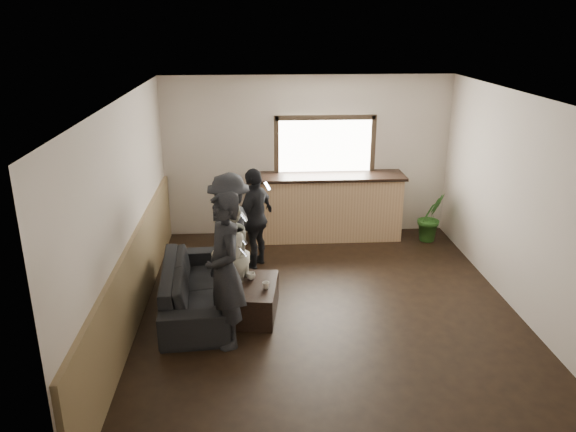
{
  "coord_description": "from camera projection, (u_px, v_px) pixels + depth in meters",
  "views": [
    {
      "loc": [
        -0.95,
        -6.56,
        3.68
      ],
      "look_at": [
        -0.5,
        0.4,
        1.22
      ],
      "focal_mm": 35.0,
      "sensor_mm": 36.0,
      "label": 1
    }
  ],
  "objects": [
    {
      "name": "person_b",
      "position": [
        228.0,
        255.0,
        7.32
      ],
      "size": [
        0.79,
        0.89,
        1.53
      ],
      "rotation": [
        0.0,
        0.0,
        -1.91
      ],
      "color": "#B1B2A1",
      "rests_on": "ground"
    },
    {
      "name": "cup_b",
      "position": [
        266.0,
        285.0,
        7.16
      ],
      "size": [
        0.13,
        0.13,
        0.09
      ],
      "primitive_type": "imported",
      "rotation": [
        0.0,
        0.0,
        0.54
      ],
      "color": "silver",
      "rests_on": "coffee_table"
    },
    {
      "name": "coffee_table",
      "position": [
        256.0,
        299.0,
        7.34
      ],
      "size": [
        0.64,
        1.01,
        0.42
      ],
      "primitive_type": "cube",
      "rotation": [
        0.0,
        0.0,
        -0.13
      ],
      "color": "black",
      "rests_on": "ground"
    },
    {
      "name": "ground",
      "position": [
        328.0,
        312.0,
        7.46
      ],
      "size": [
        5.0,
        6.0,
        0.01
      ],
      "primitive_type": "cube",
      "color": "black"
    },
    {
      "name": "cup_a",
      "position": [
        251.0,
        276.0,
        7.41
      ],
      "size": [
        0.15,
        0.15,
        0.09
      ],
      "primitive_type": "imported",
      "rotation": [
        0.0,
        0.0,
        1.18
      ],
      "color": "silver",
      "rests_on": "coffee_table"
    },
    {
      "name": "bar_counter",
      "position": [
        325.0,
        203.0,
        9.8
      ],
      "size": [
        2.7,
        0.68,
        2.13
      ],
      "color": "tan",
      "rests_on": "ground"
    },
    {
      "name": "person_d",
      "position": [
        255.0,
        218.0,
        8.62
      ],
      "size": [
        0.8,
        0.99,
        1.57
      ],
      "rotation": [
        0.0,
        0.0,
        -2.11
      ],
      "color": "black",
      "rests_on": "ground"
    },
    {
      "name": "room_shell",
      "position": [
        271.0,
        208.0,
        6.93
      ],
      "size": [
        5.01,
        6.01,
        2.8
      ],
      "color": "silver",
      "rests_on": "ground"
    },
    {
      "name": "person_a",
      "position": [
        225.0,
        271.0,
        6.46
      ],
      "size": [
        0.64,
        0.79,
        1.88
      ],
      "rotation": [
        0.0,
        0.0,
        -1.25
      ],
      "color": "black",
      "rests_on": "ground"
    },
    {
      "name": "potted_plant",
      "position": [
        431.0,
        217.0,
        9.73
      ],
      "size": [
        0.58,
        0.53,
        0.86
      ],
      "primitive_type": "imported",
      "rotation": [
        0.0,
        0.0,
        0.37
      ],
      "color": "#2D6623",
      "rests_on": "ground"
    },
    {
      "name": "person_c",
      "position": [
        230.0,
        230.0,
        7.98
      ],
      "size": [
        0.95,
        1.22,
        1.67
      ],
      "rotation": [
        0.0,
        0.0,
        -1.92
      ],
      "color": "black",
      "rests_on": "ground"
    },
    {
      "name": "sofa",
      "position": [
        195.0,
        287.0,
        7.46
      ],
      "size": [
        1.0,
        2.21,
        0.63
      ],
      "primitive_type": "imported",
      "rotation": [
        0.0,
        0.0,
        1.65
      ],
      "color": "black",
      "rests_on": "ground"
    }
  ]
}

